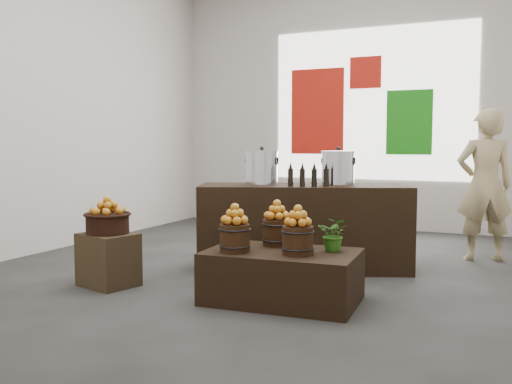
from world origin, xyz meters
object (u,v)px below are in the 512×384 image
at_px(crate, 108,260).
at_px(display_table, 282,276).
at_px(stock_pot_left, 262,169).
at_px(shopper, 485,185).
at_px(wicker_basket, 108,224).
at_px(stock_pot_center, 338,169).
at_px(counter, 304,227).

distance_m(crate, display_table, 1.75).
relative_size(stock_pot_left, shopper, 0.20).
relative_size(wicker_basket, stock_pot_center, 1.17).
distance_m(display_table, counter, 1.36).
distance_m(wicker_basket, stock_pot_left, 1.75).
bearing_deg(stock_pot_left, crate, -128.32).
xyz_separation_m(crate, display_table, (1.74, 0.18, -0.03)).
xyz_separation_m(counter, stock_pot_center, (0.33, 0.13, 0.64)).
height_order(display_table, shopper, shopper).
bearing_deg(counter, stock_pot_left, 180.00).
relative_size(crate, counter, 0.23).
bearing_deg(crate, wicker_basket, 0.00).
bearing_deg(shopper, crate, 19.76).
distance_m(wicker_basket, display_table, 1.79).
height_order(counter, shopper, shopper).
bearing_deg(shopper, display_table, 39.25).
height_order(stock_pot_left, stock_pot_center, same).
height_order(crate, stock_pot_left, stock_pot_left).
bearing_deg(stock_pot_left, counter, 21.77).
xyz_separation_m(stock_pot_left, shopper, (2.19, 1.47, -0.21)).
bearing_deg(counter, stock_pot_center, 0.00).
height_order(stock_pot_center, shopper, shopper).
relative_size(crate, stock_pot_left, 1.46).
relative_size(display_table, counter, 0.57).
distance_m(stock_pot_center, shopper, 1.85).
bearing_deg(crate, counter, 45.34).
height_order(wicker_basket, display_table, wicker_basket).
bearing_deg(stock_pot_left, stock_pot_center, 21.77).
bearing_deg(counter, crate, -156.43).
xyz_separation_m(crate, wicker_basket, (0.00, 0.00, 0.35)).
bearing_deg(stock_pot_left, shopper, 33.87).
xyz_separation_m(display_table, shopper, (1.49, 2.61, 0.67)).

